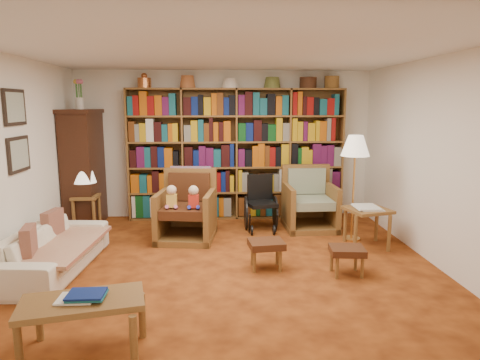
{
  "coord_description": "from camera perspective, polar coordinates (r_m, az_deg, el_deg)",
  "views": [
    {
      "loc": [
        -0.15,
        -4.87,
        1.93
      ],
      "look_at": [
        0.16,
        0.6,
        0.96
      ],
      "focal_mm": 32.0,
      "sensor_mm": 36.0,
      "label": 1
    }
  ],
  "objects": [
    {
      "name": "floor",
      "position": [
        5.24,
        -1.45,
        -11.59
      ],
      "size": [
        5.0,
        5.0,
        0.0
      ],
      "primitive_type": "plane",
      "color": "#AA521A",
      "rests_on": "ground"
    },
    {
      "name": "ceiling",
      "position": [
        4.91,
        -1.58,
        16.69
      ],
      "size": [
        5.0,
        5.0,
        0.0
      ],
      "primitive_type": "plane",
      "rotation": [
        3.14,
        0.0,
        0.0
      ],
      "color": "white",
      "rests_on": "wall_back"
    },
    {
      "name": "wall_back",
      "position": [
        7.41,
        -2.11,
        4.73
      ],
      "size": [
        5.0,
        0.0,
        5.0
      ],
      "primitive_type": "plane",
      "rotation": [
        1.57,
        0.0,
        0.0
      ],
      "color": "white",
      "rests_on": "floor"
    },
    {
      "name": "wall_front",
      "position": [
        2.47,
        0.29,
        -5.91
      ],
      "size": [
        5.0,
        0.0,
        5.0
      ],
      "primitive_type": "plane",
      "rotation": [
        -1.57,
        0.0,
        0.0
      ],
      "color": "white",
      "rests_on": "floor"
    },
    {
      "name": "wall_left",
      "position": [
        5.45,
        -28.8,
        1.61
      ],
      "size": [
        0.0,
        5.0,
        5.0
      ],
      "primitive_type": "plane",
      "rotation": [
        1.57,
        0.0,
        1.57
      ],
      "color": "white",
      "rests_on": "floor"
    },
    {
      "name": "wall_right",
      "position": [
        5.59,
        25.07,
        2.08
      ],
      "size": [
        0.0,
        5.0,
        5.0
      ],
      "primitive_type": "plane",
      "rotation": [
        1.57,
        0.0,
        -1.57
      ],
      "color": "white",
      "rests_on": "floor"
    },
    {
      "name": "bookshelf",
      "position": [
        7.25,
        -0.5,
        3.99
      ],
      "size": [
        3.6,
        0.3,
        2.42
      ],
      "color": "brown",
      "rests_on": "floor"
    },
    {
      "name": "curio_cabinet",
      "position": [
        7.25,
        -20.13,
        1.66
      ],
      "size": [
        0.5,
        0.95,
        2.4
      ],
      "color": "#36180E",
      "rests_on": "floor"
    },
    {
      "name": "framed_pictures",
      "position": [
        5.68,
        -27.63,
        5.81
      ],
      "size": [
        0.03,
        0.52,
        0.97
      ],
      "color": "black",
      "rests_on": "wall_left"
    },
    {
      "name": "sofa",
      "position": [
        5.52,
        -23.51,
        -8.42
      ],
      "size": [
        1.84,
        0.83,
        0.52
      ],
      "primitive_type": "imported",
      "rotation": [
        0.0,
        0.0,
        1.5
      ],
      "color": "#F1E6CC",
      "rests_on": "floor"
    },
    {
      "name": "sofa_throw",
      "position": [
        5.49,
        -23.04,
        -8.07
      ],
      "size": [
        0.89,
        1.53,
        0.04
      ],
      "primitive_type": "cube",
      "rotation": [
        0.0,
        0.0,
        -0.07
      ],
      "color": "beige",
      "rests_on": "sofa"
    },
    {
      "name": "cushion_left",
      "position": [
        5.83,
        -23.66,
        -5.56
      ],
      "size": [
        0.17,
        0.37,
        0.35
      ],
      "primitive_type": "cube",
      "rotation": [
        0.0,
        0.0,
        -0.18
      ],
      "color": "maroon",
      "rests_on": "sofa"
    },
    {
      "name": "cushion_right",
      "position": [
        5.21,
        -26.33,
        -7.57
      ],
      "size": [
        0.18,
        0.36,
        0.35
      ],
      "primitive_type": "cube",
      "rotation": [
        0.0,
        0.0,
        0.21
      ],
      "color": "maroon",
      "rests_on": "sofa"
    },
    {
      "name": "side_table_lamp",
      "position": [
        7.01,
        -19.81,
        -3.18
      ],
      "size": [
        0.39,
        0.39,
        0.55
      ],
      "color": "brown",
      "rests_on": "floor"
    },
    {
      "name": "table_lamp",
      "position": [
        6.92,
        -20.04,
        0.61
      ],
      "size": [
        0.35,
        0.35,
        0.47
      ],
      "color": "gold",
      "rests_on": "side_table_lamp"
    },
    {
      "name": "armchair_leather",
      "position": [
        6.32,
        -7.15,
        -3.98
      ],
      "size": [
        0.91,
        0.95,
        1.01
      ],
      "color": "brown",
      "rests_on": "floor"
    },
    {
      "name": "armchair_sage",
      "position": [
        6.89,
        9.14,
        -3.19
      ],
      "size": [
        0.79,
        0.83,
        0.97
      ],
      "color": "brown",
      "rests_on": "floor"
    },
    {
      "name": "wheelchair",
      "position": [
        6.7,
        2.78,
        -3.29
      ],
      "size": [
        0.51,
        0.68,
        0.86
      ],
      "color": "black",
      "rests_on": "floor"
    },
    {
      "name": "floor_lamp",
      "position": [
        6.21,
        15.12,
        3.88
      ],
      "size": [
        0.4,
        0.4,
        1.51
      ],
      "color": "gold",
      "rests_on": "floor"
    },
    {
      "name": "side_table_papers",
      "position": [
        6.1,
        16.6,
        -4.4
      ],
      "size": [
        0.65,
        0.65,
        0.57
      ],
      "color": "brown",
      "rests_on": "floor"
    },
    {
      "name": "footstool_a",
      "position": [
        5.13,
        3.52,
        -8.77
      ],
      "size": [
        0.44,
        0.39,
        0.34
      ],
      "color": "#462212",
      "rests_on": "floor"
    },
    {
      "name": "footstool_b",
      "position": [
        5.1,
        14.09,
        -9.33
      ],
      "size": [
        0.41,
        0.36,
        0.33
      ],
      "color": "#462212",
      "rests_on": "floor"
    },
    {
      "name": "coffee_table",
      "position": [
        3.68,
        -20.26,
        -15.55
      ],
      "size": [
        1.01,
        0.66,
        0.49
      ],
      "color": "brown",
      "rests_on": "floor"
    }
  ]
}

